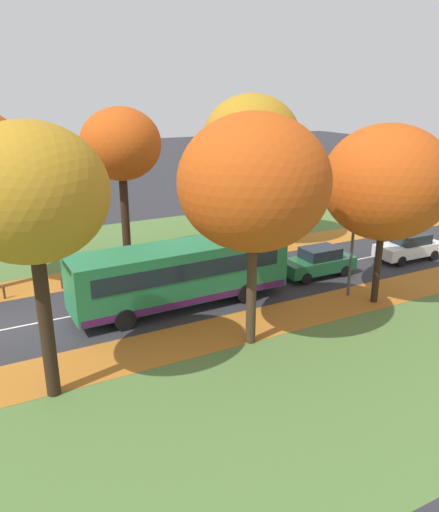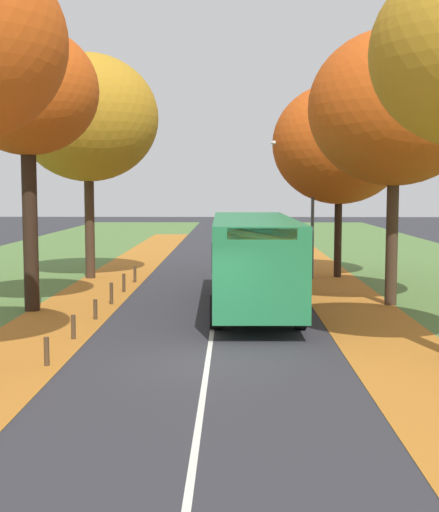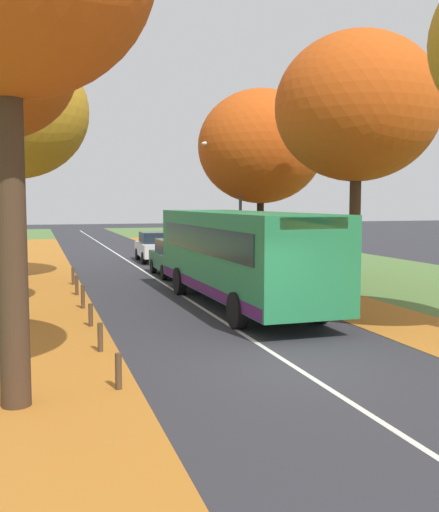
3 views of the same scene
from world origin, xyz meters
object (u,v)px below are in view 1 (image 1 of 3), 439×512
object	(u,v)px
car_green_lead	(318,262)
bollard_sixth	(248,252)
bollard_second	(62,283)
car_white_following	(409,247)
tree_right_near	(254,183)
tree_left_mid	(251,139)
bollard_fifth	(207,258)
bollard_fourth	(163,265)
bollard_third	(115,274)
bollard_nearest	(4,293)
tree_right_nearest	(30,194)
streetlamp_right	(349,222)
tree_right_mid	(386,183)
tree_left_near	(121,145)
bus	(181,272)

from	to	relation	value
car_green_lead	bollard_sixth	bearing A→B (deg)	-158.85
bollard_second	car_white_following	world-z (taller)	car_white_following
tree_right_near	tree_left_mid	bearing A→B (deg)	149.17
tree_right_near	bollard_fifth	distance (m)	11.62
bollard_fourth	bollard_sixth	bearing A→B (deg)	89.67
bollard_third	bollard_fifth	world-z (taller)	bollard_fifth
tree_right_near	bollard_nearest	world-z (taller)	tree_right_near
tree_right_nearest	bollard_third	xyz separation A→B (m)	(-9.49, 4.93, -6.57)
bollard_third	streetlamp_right	size ratio (longest dim) A/B	0.10
car_white_following	tree_right_nearest	bearing A→B (deg)	-78.19
car_green_lead	bollard_fourth	bearing A→B (deg)	-122.07
tree_left_mid	car_white_following	distance (m)	11.66
tree_left_mid	bollard_fourth	bearing A→B (deg)	-73.20
tree_right_mid	streetlamp_right	xyz separation A→B (m)	(-1.52, -0.59, -2.10)
tree_left_mid	tree_right_mid	size ratio (longest dim) A/B	1.14
car_green_lead	tree_right_mid	bearing A→B (deg)	2.90
bollard_fifth	bollard_sixth	bearing A→B (deg)	89.24
tree_left_near	tree_right_near	size ratio (longest dim) A/B	0.98
bollard_second	bollard_fifth	bearing A→B (deg)	89.75
tree_left_near	tree_right_nearest	bearing A→B (deg)	-28.50
tree_left_near	tree_right_mid	distance (m)	14.23
bollard_fourth	bus	bearing A→B (deg)	-11.02
bollard_sixth	tree_right_nearest	bearing A→B (deg)	-54.62
car_white_following	streetlamp_right	bearing A→B (deg)	-72.02
tree_left_near	bollard_nearest	bearing A→B (deg)	-71.83
car_green_lead	tree_right_nearest	bearing A→B (deg)	-72.08
tree_right_near	streetlamp_right	xyz separation A→B (m)	(-2.23, 6.88, -2.82)
bollard_fifth	car_white_following	distance (m)	12.25
tree_left_mid	bollard_fourth	world-z (taller)	tree_left_mid
bollard_nearest	car_white_following	xyz separation A→B (m)	(4.95, 22.37, 0.49)
tree_right_mid	streetlamp_right	world-z (taller)	tree_right_mid
bollard_fourth	bollard_fifth	size ratio (longest dim) A/B	1.05
tree_right_nearest	bollard_third	distance (m)	12.55
bollard_second	bollard_sixth	bearing A→B (deg)	89.62
bollard_nearest	bollard_fifth	size ratio (longest dim) A/B	0.92
bollard_nearest	car_green_lead	bearing A→B (deg)	73.63
bus	car_green_lead	size ratio (longest dim) A/B	2.47
tree_right_near	car_white_following	distance (m)	15.70
tree_left_near	bollard_fourth	size ratio (longest dim) A/B	12.06
bollard_sixth	bollard_nearest	bearing A→B (deg)	-90.18
bus	car_green_lead	bearing A→B (deg)	91.08
bollard_second	car_green_lead	xyz separation A→B (m)	(4.65, 12.94, 0.49)
bollard_third	streetlamp_right	distance (m)	12.62
bus	bollard_nearest	bearing A→B (deg)	-122.66
tree_left_near	tree_right_near	bearing A→B (deg)	6.80
tree_right_nearest	car_white_following	size ratio (longest dim) A/B	2.13
bollard_second	streetlamp_right	bearing A→B (deg)	59.96
bollard_second	bus	bearing A→B (deg)	44.10
streetlamp_right	car_white_following	distance (m)	7.94
tree_left_mid	bus	size ratio (longest dim) A/B	0.92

